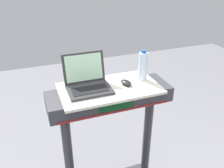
{
  "coord_description": "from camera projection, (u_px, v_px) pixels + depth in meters",
  "views": [
    {
      "loc": [
        -0.51,
        -0.73,
        1.91
      ],
      "look_at": [
        0.0,
        0.65,
        1.15
      ],
      "focal_mm": 38.75,
      "sensor_mm": 36.0,
      "label": 1
    }
  ],
  "objects": [
    {
      "name": "desk_board",
      "position": [
        110.0,
        88.0,
        1.72
      ],
      "size": [
        0.71,
        0.39,
        0.02
      ],
      "primitive_type": "cube",
      "color": "beige",
      "rests_on": "treadmill_base"
    },
    {
      "name": "laptop",
      "position": [
        88.0,
        82.0,
        1.68
      ],
      "size": [
        0.3,
        0.27,
        0.23
      ],
      "rotation": [
        0.0,
        0.0,
        0.06
      ],
      "color": "#2D2D30",
      "rests_on": "desk_board"
    },
    {
      "name": "computer_mouse",
      "position": [
        126.0,
        83.0,
        1.75
      ],
      "size": [
        0.08,
        0.11,
        0.03
      ],
      "primitive_type": "ellipsoid",
      "rotation": [
        0.0,
        0.0,
        0.23
      ],
      "color": "black",
      "rests_on": "desk_board"
    },
    {
      "name": "water_bottle",
      "position": [
        143.0,
        66.0,
        1.78
      ],
      "size": [
        0.07,
        0.07,
        0.23
      ],
      "color": "silver",
      "rests_on": "desk_board"
    }
  ]
}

